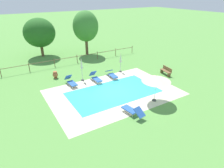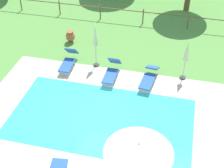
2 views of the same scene
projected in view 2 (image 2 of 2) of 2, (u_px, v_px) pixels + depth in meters
The scene contains 12 objects.
ground_plane at pixel (101, 118), 14.39m from camera, with size 160.00×160.00×0.00m, color #599342.
pool_deck_paving at pixel (101, 118), 14.39m from camera, with size 11.36×7.71×0.01m, color beige.
swimming_pool_water at pixel (101, 118), 14.39m from camera, with size 8.09×4.43×0.01m, color #38C6D1.
pool_coping_rim at pixel (101, 118), 14.39m from camera, with size 8.57×4.91×0.01m.
sun_lounger_north_near_steps at pixel (149, 78), 16.19m from camera, with size 0.81×2.12×0.71m.
sun_lounger_north_far at pixel (68, 61), 17.30m from camera, with size 0.69×1.95×0.93m.
sun_lounger_north_end at pixel (112, 72), 16.52m from camera, with size 0.62×1.91×0.95m.
patio_umbrella_open_foreground at pixel (139, 148), 10.43m from camera, with size 2.33×2.33×2.27m.
patio_umbrella_closed_row_west at pixel (187, 54), 15.81m from camera, with size 0.32×0.32×2.27m.
patio_umbrella_closed_row_mid_east at pixel (95, 39), 16.61m from camera, with size 0.32×0.32×2.51m.
terracotta_urn_near_fence at pixel (70, 36), 19.39m from camera, with size 0.54×0.54×0.73m.
perimeter_fence at pixel (121, 12), 21.35m from camera, with size 20.49×0.08×1.05m.
Camera 2 is at (2.92, -10.00, 10.06)m, focal length 51.75 mm.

